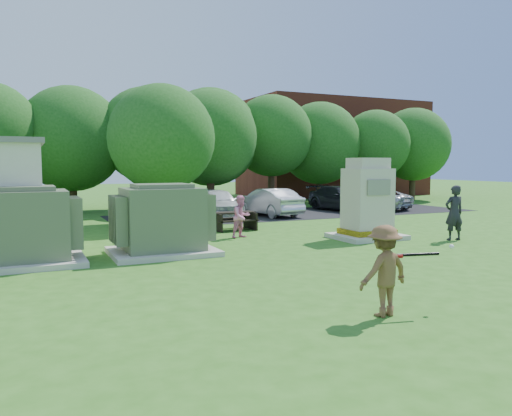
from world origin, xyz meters
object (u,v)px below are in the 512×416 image
transformer_right (162,221)px  car_dark (342,198)px  car_silver_b (373,199)px  generator_cabinet (367,204)px  person_at_picnic (241,217)px  person_by_generator (454,213)px  car_silver_a (268,202)px  car_white (217,203)px  picnic_table (233,219)px  transformer_left (23,228)px  batter (384,271)px

transformer_right → car_dark: transformer_right is taller
car_dark → car_silver_b: (2.05, -0.15, -0.09)m
generator_cabinet → person_at_picnic: (-3.98, 2.06, -0.49)m
person_by_generator → car_silver_a: person_by_generator is taller
person_by_generator → car_silver_b: size_ratio=0.43×
transformer_right → person_at_picnic: bearing=31.0°
person_by_generator → car_white: bearing=-54.0°
person_at_picnic → car_white: bearing=59.1°
picnic_table → person_by_generator: bearing=-44.2°
transformer_right → car_silver_a: bearing=48.1°
transformer_left → person_at_picnic: transformer_left is taller
picnic_table → car_white: (1.01, 4.60, 0.28)m
transformer_right → picnic_table: transformer_right is taller
person_by_generator → car_white: (-4.90, 10.37, -0.22)m
transformer_left → car_white: size_ratio=0.69×
car_dark → car_white: bearing=178.9°
car_white → car_dark: size_ratio=0.89×
batter → car_white: batter is taller
generator_cabinet → batter: (-5.39, -7.52, -0.46)m
transformer_left → transformer_right: bearing=0.0°
batter → car_silver_b: (12.84, 16.68, -0.18)m
transformer_right → person_at_picnic: (3.40, 2.04, -0.21)m
batter → car_dark: 20.00m
person_at_picnic → car_silver_b: size_ratio=0.35×
batter → transformer_left: bearing=-59.5°
generator_cabinet → car_white: 9.11m
car_silver_a → car_silver_b: car_silver_a is taller
person_by_generator → car_silver_b: (4.95, 10.75, -0.35)m
car_silver_a → car_silver_b: size_ratio=0.97×
batter → car_silver_b: 21.05m
picnic_table → car_silver_b: 11.96m
transformer_right → car_silver_b: (14.83, 9.14, -0.36)m
generator_cabinet → person_by_generator: size_ratio=1.49×
transformer_right → car_dark: bearing=36.0°
car_silver_b → transformer_left: bearing=6.1°
generator_cabinet → car_silver_b: bearing=50.9°
car_silver_a → car_dark: bearing=178.8°
picnic_table → person_at_picnic: (-0.56, -2.11, 0.31)m
transformer_right → picnic_table: 5.76m
transformer_left → person_at_picnic: bearing=16.0°
batter → person_by_generator: person_by_generator is taller
transformer_left → car_silver_a: (11.43, 8.61, -0.27)m
transformer_left → batter: (5.68, -7.54, -0.17)m
transformer_right → car_silver_b: 17.42m
generator_cabinet → person_at_picnic: 4.51m
car_white → batter: bearing=-97.8°
picnic_table → car_silver_a: car_silver_a is taller
transformer_left → car_silver_b: (18.53, 9.14, -0.36)m
batter → car_silver_a: size_ratio=0.37×
generator_cabinet → batter: generator_cabinet is taller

